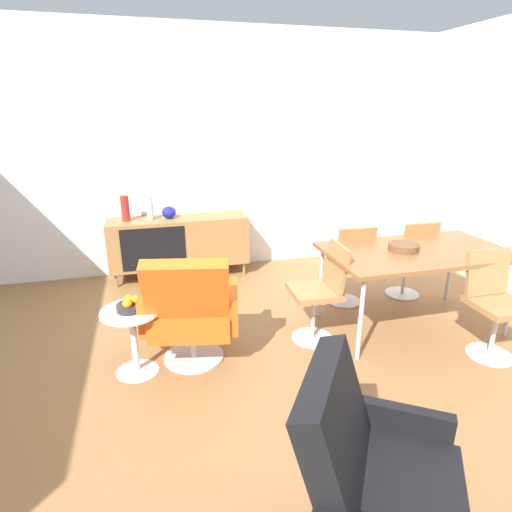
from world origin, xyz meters
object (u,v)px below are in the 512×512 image
at_px(vase_ceramic_small, 169,212).
at_px(dining_chair_front_right, 494,300).
at_px(sideboard, 179,241).
at_px(armchair_black_shell, 374,480).
at_px(side_table_round, 133,334).
at_px(dining_chair_back_right, 410,255).
at_px(fruit_bowl, 130,305).
at_px(vase_sculptural_dark, 125,208).
at_px(dining_chair_near_window, 321,289).
at_px(vase_cobalt, 150,208).
at_px(dining_chair_back_left, 349,261).
at_px(lounge_chair_red, 190,309).
at_px(wooden_bowl_on_table, 404,247).
at_px(dining_table, 417,254).

height_order(vase_ceramic_small, dining_chair_front_right, vase_ceramic_small).
distance_m(sideboard, armchair_black_shell, 3.65).
bearing_deg(side_table_round, dining_chair_back_right, 13.48).
distance_m(dining_chair_back_right, fruit_bowl, 2.86).
height_order(vase_sculptural_dark, dining_chair_back_right, vase_sculptural_dark).
xyz_separation_m(dining_chair_front_right, dining_chair_near_window, (-1.24, 0.56, 0.00)).
relative_size(side_table_round, fruit_bowl, 2.60).
relative_size(vase_cobalt, dining_chair_back_left, 0.30).
relative_size(sideboard, dining_chair_back_right, 1.87).
distance_m(sideboard, vase_ceramic_small, 0.36).
bearing_deg(dining_chair_front_right, vase_cobalt, 137.89).
relative_size(dining_chair_front_right, lounge_chair_red, 0.90).
bearing_deg(lounge_chair_red, dining_chair_back_right, 15.64).
bearing_deg(dining_chair_back_right, wooden_bowl_on_table, -131.41).
bearing_deg(dining_chair_near_window, vase_ceramic_small, 122.56).
height_order(dining_chair_front_right, dining_chair_near_window, same).
distance_m(dining_chair_back_right, dining_chair_front_right, 1.12).
distance_m(dining_table, side_table_round, 2.47).
bearing_deg(dining_chair_near_window, lounge_chair_red, -175.02).
bearing_deg(side_table_round, vase_sculptural_dark, 91.94).
height_order(vase_ceramic_small, armchair_black_shell, armchair_black_shell).
xyz_separation_m(sideboard, vase_cobalt, (-0.30, 0.00, 0.41)).
bearing_deg(fruit_bowl, wooden_bowl_on_table, 3.11).
bearing_deg(dining_chair_back_right, side_table_round, -166.52).
bearing_deg(dining_chair_near_window, armchair_black_shell, -106.83).
bearing_deg(vase_sculptural_dark, dining_chair_back_left, -29.58).
distance_m(dining_table, wooden_bowl_on_table, 0.15).
xyz_separation_m(vase_sculptural_dark, fruit_bowl, (0.07, -1.88, -0.30)).
bearing_deg(dining_table, vase_sculptural_dark, 144.57).
distance_m(wooden_bowl_on_table, side_table_round, 2.35).
relative_size(vase_sculptural_dark, armchair_black_shell, 0.30).
bearing_deg(lounge_chair_red, wooden_bowl_on_table, 3.62).
xyz_separation_m(wooden_bowl_on_table, dining_chair_back_left, (-0.22, 0.54, -0.30)).
distance_m(dining_table, dining_chair_front_right, 0.70).
xyz_separation_m(lounge_chair_red, fruit_bowl, (-0.43, -0.01, 0.09)).
xyz_separation_m(dining_chair_back_right, dining_chair_near_window, (-1.24, -0.56, 0.00)).
bearing_deg(vase_sculptural_dark, side_table_round, -88.06).
distance_m(dining_chair_back_left, lounge_chair_red, 1.78).
bearing_deg(dining_table, dining_chair_front_right, -57.83).
distance_m(sideboard, side_table_round, 1.95).
xyz_separation_m(dining_chair_back_left, side_table_round, (-2.08, -0.67, -0.15)).
bearing_deg(lounge_chair_red, vase_cobalt, 96.97).
relative_size(dining_chair_front_right, fruit_bowl, 4.28).
distance_m(dining_chair_back_left, fruit_bowl, 2.19).
height_order(vase_ceramic_small, dining_chair_back_left, vase_ceramic_small).
relative_size(dining_chair_front_right, dining_chair_back_left, 1.00).
xyz_separation_m(vase_cobalt, dining_table, (2.23, -1.78, -0.15)).
relative_size(vase_cobalt, side_table_round, 0.49).
relative_size(dining_chair_back_right, armchair_black_shell, 0.90).
distance_m(lounge_chair_red, armchair_black_shell, 1.83).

